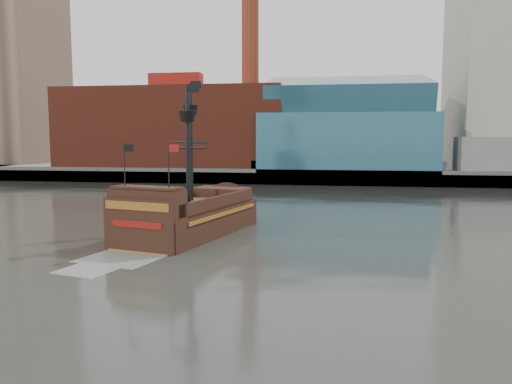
# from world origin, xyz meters

# --- Properties ---
(ground) EXTENTS (400.00, 400.00, 0.00)m
(ground) POSITION_xyz_m (0.00, 0.00, 0.00)
(ground) COLOR #242621
(ground) RESTS_ON ground
(promenade_far) EXTENTS (220.00, 60.00, 2.00)m
(promenade_far) POSITION_xyz_m (0.00, 92.00, 1.00)
(promenade_far) COLOR slate
(promenade_far) RESTS_ON ground
(seawall) EXTENTS (220.00, 1.00, 2.60)m
(seawall) POSITION_xyz_m (0.00, 62.50, 1.30)
(seawall) COLOR #4C4C49
(seawall) RESTS_ON ground
(skyline) EXTENTS (149.00, 45.00, 62.00)m
(skyline) POSITION_xyz_m (5.21, 84.56, 24.55)
(skyline) COLOR brown
(skyline) RESTS_ON promenade_far
(pirate_ship) EXTENTS (9.45, 18.64, 13.39)m
(pirate_ship) POSITION_xyz_m (-3.41, 17.73, 1.21)
(pirate_ship) COLOR black
(pirate_ship) RESTS_ON ground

